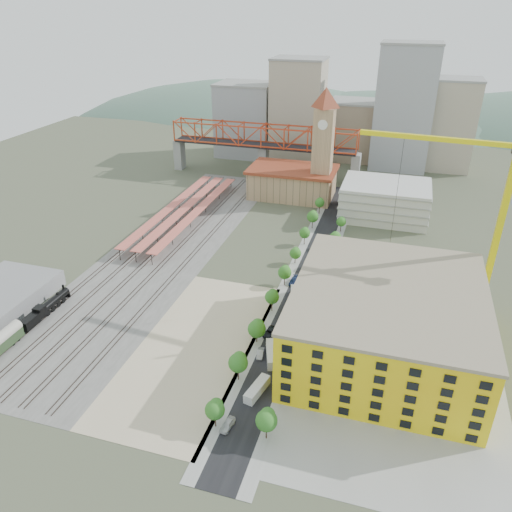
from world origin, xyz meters
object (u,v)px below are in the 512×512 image
(locomotive, at_px, (47,307))
(tower_crane, at_px, (491,196))
(site_trailer_b, at_px, (272,354))
(site_trailer_d, at_px, (296,297))
(construction_building, at_px, (386,322))
(car_0, at_px, (227,425))
(clock_tower, at_px, (324,136))
(site_trailer_c, at_px, (288,317))
(site_trailer_a, at_px, (257,389))

(locomotive, height_order, tower_crane, tower_crane)
(site_trailer_b, bearing_deg, site_trailer_d, 71.92)
(construction_building, height_order, car_0, construction_building)
(clock_tower, xyz_separation_m, car_0, (5.00, -134.64, -27.90))
(locomotive, bearing_deg, clock_tower, 62.03)
(clock_tower, distance_m, tower_crane, 91.65)
(site_trailer_d, bearing_deg, locomotive, -174.50)
(tower_crane, xyz_separation_m, site_trailer_b, (-47.67, -37.76, -33.11))
(tower_crane, height_order, site_trailer_c, tower_crane)
(site_trailer_a, height_order, site_trailer_d, site_trailer_d)
(site_trailer_a, distance_m, car_0, 11.91)
(site_trailer_c, xyz_separation_m, car_0, (-3.00, -41.08, -0.44))
(clock_tower, distance_m, construction_building, 107.36)
(construction_building, relative_size, site_trailer_d, 5.05)
(construction_building, xyz_separation_m, locomotive, (-92.00, -9.23, -7.50))
(site_trailer_a, bearing_deg, site_trailer_b, 102.62)
(construction_building, height_order, site_trailer_d, construction_building)
(construction_building, distance_m, site_trailer_d, 32.11)
(locomotive, distance_m, tower_crane, 123.78)
(construction_building, distance_m, car_0, 45.99)
(locomotive, xyz_separation_m, site_trailer_a, (66.00, -13.89, -0.73))
(site_trailer_b, bearing_deg, site_trailer_a, -108.08)
(site_trailer_d, bearing_deg, site_trailer_b, -106.21)
(car_0, bearing_deg, site_trailer_b, 91.51)
(tower_crane, relative_size, car_0, 11.88)
(tower_crane, bearing_deg, clock_tower, 127.49)
(clock_tower, distance_m, site_trailer_b, 113.97)
(construction_building, relative_size, tower_crane, 0.91)
(construction_building, height_order, site_trailer_a, construction_building)
(tower_crane, distance_m, site_trailer_a, 77.02)
(site_trailer_b, height_order, site_trailer_c, site_trailer_b)
(construction_building, distance_m, tower_crane, 42.98)
(locomotive, bearing_deg, site_trailer_a, -11.88)
(clock_tower, xyz_separation_m, site_trailer_b, (8.00, -110.34, -27.38))
(construction_building, relative_size, site_trailer_a, 5.88)
(tower_crane, bearing_deg, locomotive, -162.13)
(site_trailer_c, bearing_deg, clock_tower, 103.52)
(construction_building, bearing_deg, site_trailer_d, 146.76)
(clock_tower, height_order, site_trailer_a, clock_tower)
(construction_building, height_order, locomotive, construction_building)
(car_0, bearing_deg, site_trailer_a, 83.95)
(site_trailer_a, bearing_deg, site_trailer_d, 102.62)
(tower_crane, height_order, car_0, tower_crane)
(site_trailer_b, distance_m, site_trailer_c, 16.78)
(construction_building, xyz_separation_m, site_trailer_b, (-26.00, -10.35, -8.09))
(site_trailer_c, bearing_deg, car_0, -85.55)
(locomotive, xyz_separation_m, site_trailer_c, (66.00, 15.67, -0.68))
(locomotive, distance_m, site_trailer_a, 67.45)
(clock_tower, distance_m, site_trailer_a, 126.41)
(car_0, bearing_deg, clock_tower, 100.67)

